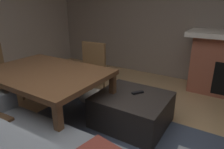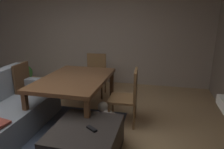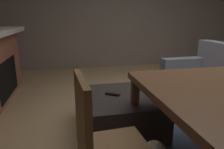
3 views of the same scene
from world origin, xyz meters
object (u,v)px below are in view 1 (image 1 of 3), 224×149
Objects in this scene: dining_chair_south at (91,68)px; small_dog at (90,95)px; ottoman_coffee_table at (132,110)px; dining_table at (45,76)px; tv_remote at (138,93)px.

dining_chair_south is 0.49m from small_dog.
ottoman_coffee_table is 0.59× the size of dining_table.
dining_table is at bearing 29.48° from ottoman_coffee_table.
dining_chair_south reaches higher than tv_remote.
dining_chair_south is at bearing -55.81° from small_dog.
dining_chair_south is at bearing -21.50° from ottoman_coffee_table.
tv_remote is at bearing 163.86° from dining_chair_south.
dining_table reaches higher than ottoman_coffee_table.
small_dog is (0.80, 0.00, -0.24)m from tv_remote.
dining_table is 1.66× the size of dining_chair_south.
dining_chair_south reaches higher than ottoman_coffee_table.
dining_table is 0.82m from small_dog.
dining_chair_south reaches higher than small_dog.
ottoman_coffee_table is 0.97× the size of dining_chair_south.
tv_remote is 1.21m from dining_table.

